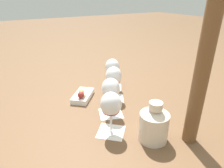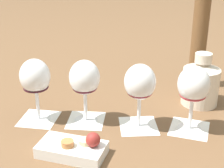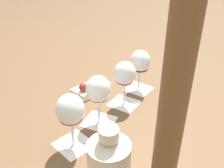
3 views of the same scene
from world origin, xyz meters
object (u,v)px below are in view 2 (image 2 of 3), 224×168
object	(u,v)px
wine_glass_1	(140,85)
ceramic_vase	(201,82)
wine_glass_2	(85,80)
snack_dish	(74,148)
wine_glass_0	(193,87)
wine_glass_3	(35,79)

from	to	relation	value
wine_glass_1	ceramic_vase	bearing A→B (deg)	-168.44
wine_glass_2	snack_dish	distance (m)	0.19
wine_glass_0	wine_glass_1	xyz separation A→B (m)	(0.12, -0.07, -0.00)
wine_glass_1	wine_glass_2	distance (m)	0.15
ceramic_vase	snack_dish	distance (m)	0.45
wine_glass_2	snack_dish	size ratio (longest dim) A/B	1.02
ceramic_vase	wine_glass_1	bearing A→B (deg)	11.56
wine_glass_0	wine_glass_1	distance (m)	0.14
wine_glass_3	wine_glass_2	bearing A→B (deg)	152.13
wine_glass_1	snack_dish	distance (m)	0.23
wine_glass_3	wine_glass_0	bearing A→B (deg)	148.60
snack_dish	wine_glass_1	bearing A→B (deg)	-164.41
snack_dish	wine_glass_0	bearing A→B (deg)	177.87
wine_glass_1	snack_dish	xyz separation A→B (m)	(0.20, 0.06, -0.10)
wine_glass_3	wine_glass_1	bearing A→B (deg)	147.91
snack_dish	ceramic_vase	bearing A→B (deg)	-166.57
wine_glass_0	snack_dish	size ratio (longest dim) A/B	1.02
wine_glass_1	ceramic_vase	size ratio (longest dim) A/B	1.09
wine_glass_1	ceramic_vase	world-z (taller)	wine_glass_1
wine_glass_0	snack_dish	bearing A→B (deg)	-2.13
wine_glass_1	wine_glass_3	distance (m)	0.28
wine_glass_0	wine_glass_2	xyz separation A→B (m)	(0.24, -0.15, -0.00)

